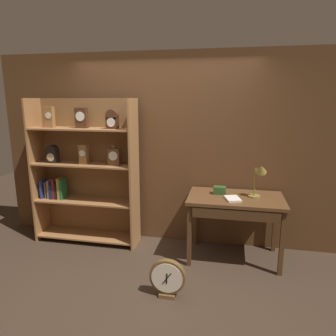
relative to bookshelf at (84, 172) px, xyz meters
The scene contains 8 objects.
ground_plane 1.81m from the bookshelf, 43.88° to the right, with size 10.00×10.00×0.00m, color #3D2D21.
back_wood_panel 1.16m from the bookshelf, 14.26° to the left, with size 4.80×0.05×2.60m, color brown.
bookshelf is the anchor object (origin of this frame).
workbench 2.08m from the bookshelf, ahead, with size 1.15×0.69×0.82m.
desk_lamp 2.33m from the bookshelf, ahead, with size 0.20×0.21×0.44m.
toolbox_small 1.86m from the bookshelf, ahead, with size 0.15×0.10×0.10m, color #2D5123.
open_repair_manual 2.04m from the bookshelf, ahead, with size 0.16×0.22×0.03m, color silver.
round_clock_large 1.94m from the bookshelf, 37.62° to the right, with size 0.37×0.11×0.41m.
Camera 1 is at (0.88, -2.78, 1.98)m, focal length 32.97 mm.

